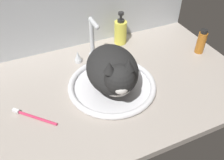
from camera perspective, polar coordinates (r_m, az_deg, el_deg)
countertop at (r=101.67cm, az=-1.28°, el=-2.09°), size 122.98×70.75×3.00cm
backsplash_wall at (r=121.87cm, az=-8.27°, el=14.05°), size 122.98×2.40×33.04cm
sink_basin at (r=99.41cm, az=0.00°, el=-1.28°), size 36.84×36.84×2.44cm
faucet at (r=111.44cm, az=-4.62°, el=8.50°), size 18.26×10.68×21.73cm
cat at (r=91.81cm, az=0.27°, el=2.20°), size 25.34×38.90×19.21cm
soap_pump_bottle at (r=124.92cm, az=2.06°, el=11.49°), size 6.37×6.37×17.11cm
amber_bottle at (r=125.35cm, az=20.61°, el=8.56°), size 4.29×4.29×12.52cm
toothbrush at (r=92.81cm, az=-18.33°, el=-8.32°), size 14.27×14.14×1.70cm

